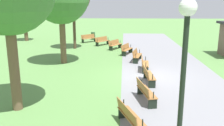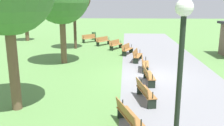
{
  "view_description": "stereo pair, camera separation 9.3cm",
  "coord_description": "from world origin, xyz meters",
  "px_view_note": "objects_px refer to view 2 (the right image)",
  "views": [
    {
      "loc": [
        14.51,
        -1.49,
        4.34
      ],
      "look_at": [
        -0.0,
        -2.2,
        0.8
      ],
      "focal_mm": 39.25,
      "sensor_mm": 36.0,
      "label": 1
    },
    {
      "loc": [
        14.5,
        -1.4,
        4.34
      ],
      "look_at": [
        -0.0,
        -2.2,
        0.8
      ],
      "focal_mm": 39.25,
      "sensor_mm": 36.0,
      "label": 2
    }
  ],
  "objects_px": {
    "bench_4": "(137,55)",
    "bench_6": "(148,75)",
    "tree_1": "(25,9)",
    "bench_3": "(127,49)",
    "bench_2": "(115,44)",
    "lamp_post": "(180,75)",
    "bench_8": "(129,116)",
    "bench_7": "(145,91)",
    "trash_bin": "(94,36)",
    "bench_1": "(103,41)",
    "bench_0": "(89,38)",
    "bench_5": "(144,63)"
  },
  "relations": [
    {
      "from": "bench_7",
      "to": "trash_bin",
      "type": "distance_m",
      "value": 19.99
    },
    {
      "from": "bench_3",
      "to": "bench_5",
      "type": "bearing_deg",
      "value": 32.72
    },
    {
      "from": "bench_3",
      "to": "bench_8",
      "type": "xyz_separation_m",
      "value": [
        13.12,
        0.0,
        0.0
      ]
    },
    {
      "from": "bench_2",
      "to": "bench_3",
      "type": "height_order",
      "value": "same"
    },
    {
      "from": "bench_3",
      "to": "bench_4",
      "type": "bearing_deg",
      "value": 36.79
    },
    {
      "from": "bench_1",
      "to": "bench_0",
      "type": "bearing_deg",
      "value": -102.3
    },
    {
      "from": "bench_6",
      "to": "bench_8",
      "type": "bearing_deg",
      "value": -16.31
    },
    {
      "from": "bench_5",
      "to": "bench_7",
      "type": "xyz_separation_m",
      "value": [
        5.33,
        -0.38,
        0.0
      ]
    },
    {
      "from": "bench_4",
      "to": "lamp_post",
      "type": "bearing_deg",
      "value": 12.78
    },
    {
      "from": "bench_2",
      "to": "bench_6",
      "type": "relative_size",
      "value": 0.98
    },
    {
      "from": "bench_3",
      "to": "bench_6",
      "type": "relative_size",
      "value": 1.01
    },
    {
      "from": "bench_7",
      "to": "trash_bin",
      "type": "height_order",
      "value": "trash_bin"
    },
    {
      "from": "bench_1",
      "to": "bench_4",
      "type": "relative_size",
      "value": 0.92
    },
    {
      "from": "bench_3",
      "to": "bench_4",
      "type": "relative_size",
      "value": 0.99
    },
    {
      "from": "lamp_post",
      "to": "bench_8",
      "type": "bearing_deg",
      "value": -166.17
    },
    {
      "from": "bench_6",
      "to": "lamp_post",
      "type": "height_order",
      "value": "lamp_post"
    },
    {
      "from": "bench_3",
      "to": "bench_8",
      "type": "relative_size",
      "value": 1.0
    },
    {
      "from": "bench_5",
      "to": "tree_1",
      "type": "bearing_deg",
      "value": -130.21
    },
    {
      "from": "bench_1",
      "to": "trash_bin",
      "type": "height_order",
      "value": "trash_bin"
    },
    {
      "from": "bench_6",
      "to": "trash_bin",
      "type": "xyz_separation_m",
      "value": [
        -16.76,
        -5.17,
        -0.02
      ]
    },
    {
      "from": "bench_1",
      "to": "bench_7",
      "type": "height_order",
      "value": "same"
    },
    {
      "from": "tree_1",
      "to": "bench_7",
      "type": "bearing_deg",
      "value": 35.01
    },
    {
      "from": "bench_4",
      "to": "tree_1",
      "type": "distance_m",
      "value": 16.46
    },
    {
      "from": "bench_5",
      "to": "bench_6",
      "type": "xyz_separation_m",
      "value": [
        2.68,
        0.0,
        0.0
      ]
    },
    {
      "from": "bench_0",
      "to": "tree_1",
      "type": "relative_size",
      "value": 0.33
    },
    {
      "from": "bench_0",
      "to": "bench_2",
      "type": "height_order",
      "value": "same"
    },
    {
      "from": "trash_bin",
      "to": "bench_6",
      "type": "bearing_deg",
      "value": 17.15
    },
    {
      "from": "bench_3",
      "to": "bench_8",
      "type": "bearing_deg",
      "value": 20.5
    },
    {
      "from": "bench_8",
      "to": "bench_3",
      "type": "bearing_deg",
      "value": 159.5
    },
    {
      "from": "bench_7",
      "to": "bench_6",
      "type": "bearing_deg",
      "value": 159.56
    },
    {
      "from": "bench_2",
      "to": "bench_8",
      "type": "xyz_separation_m",
      "value": [
        15.56,
        1.11,
        0.0
      ]
    },
    {
      "from": "bench_4",
      "to": "bench_6",
      "type": "relative_size",
      "value": 1.02
    },
    {
      "from": "bench_5",
      "to": "bench_7",
      "type": "distance_m",
      "value": 5.35
    },
    {
      "from": "bench_6",
      "to": "bench_7",
      "type": "relative_size",
      "value": 0.98
    },
    {
      "from": "bench_5",
      "to": "tree_1",
      "type": "relative_size",
      "value": 0.37
    },
    {
      "from": "bench_4",
      "to": "bench_8",
      "type": "bearing_deg",
      "value": 8.23
    },
    {
      "from": "bench_7",
      "to": "lamp_post",
      "type": "relative_size",
      "value": 0.43
    },
    {
      "from": "bench_1",
      "to": "tree_1",
      "type": "bearing_deg",
      "value": -69.76
    },
    {
      "from": "bench_5",
      "to": "lamp_post",
      "type": "relative_size",
      "value": 0.42
    },
    {
      "from": "lamp_post",
      "to": "bench_6",
      "type": "bearing_deg",
      "value": 178.28
    },
    {
      "from": "bench_3",
      "to": "bench_7",
      "type": "relative_size",
      "value": 0.99
    },
    {
      "from": "bench_0",
      "to": "trash_bin",
      "type": "xyz_separation_m",
      "value": [
        -2.14,
        0.25,
        -0.02
      ]
    },
    {
      "from": "bench_3",
      "to": "trash_bin",
      "type": "bearing_deg",
      "value": -134.97
    },
    {
      "from": "tree_1",
      "to": "bench_3",
      "type": "bearing_deg",
      "value": 57.8
    },
    {
      "from": "bench_2",
      "to": "lamp_post",
      "type": "distance_m",
      "value": 19.36
    },
    {
      "from": "bench_1",
      "to": "bench_7",
      "type": "bearing_deg",
      "value": 49.12
    },
    {
      "from": "lamp_post",
      "to": "trash_bin",
      "type": "height_order",
      "value": "lamp_post"
    },
    {
      "from": "bench_3",
      "to": "tree_1",
      "type": "relative_size",
      "value": 0.38
    },
    {
      "from": "bench_0",
      "to": "lamp_post",
      "type": "height_order",
      "value": "lamp_post"
    },
    {
      "from": "bench_5",
      "to": "trash_bin",
      "type": "xyz_separation_m",
      "value": [
        -14.08,
        -5.17,
        -0.02
      ]
    }
  ]
}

